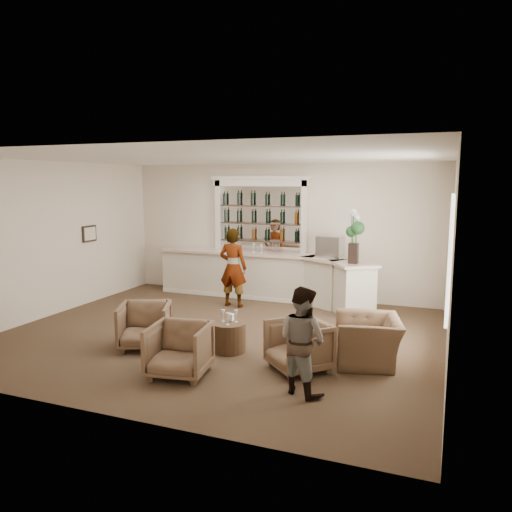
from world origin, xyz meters
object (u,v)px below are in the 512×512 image
Objects in this scene: armchair_left at (145,326)px; armchair_far at (368,340)px; cocktail_table at (229,337)px; armchair_center at (179,350)px; guest at (302,340)px; flower_vase at (354,233)px; sommelier at (233,268)px; espresso_machine at (330,246)px; bar_counter at (267,276)px; armchair_right at (298,346)px.

armchair_far is at bearing -13.42° from armchair_left.
cocktail_table is 1.28m from armchair_center.
flower_vase reaches higher than guest.
flower_vase reaches higher than armchair_left.
armchair_center is at bearing 27.74° from guest.
sommelier reaches higher than cocktail_table.
cocktail_table is at bearing -10.02° from armchair_left.
espresso_machine is at bearing 68.46° from armchair_center.
bar_counter is at bearing -175.58° from espresso_machine.
armchair_center is (0.46, -5.04, -0.18)m from bar_counter.
armchair_right is (2.05, -4.19, -0.19)m from bar_counter.
espresso_machine is at bearing -155.47° from sommelier.
armchair_right is (2.79, -0.04, -0.01)m from armchair_left.
armchair_far is (3.47, -2.53, -0.54)m from sommelier.
cocktail_table is 0.68× the size of armchair_left.
bar_counter is 6.61× the size of armchair_left.
cocktail_table is 4.03m from espresso_machine.
cocktail_table is at bearing -95.79° from armchair_far.
sommelier is 2.29m from espresso_machine.
sommelier is 1.23× the size of guest.
armchair_left is (-3.07, 0.81, -0.35)m from guest.
armchair_center reaches higher than armchair_right.
guest reaches higher than armchair_right.
cocktail_table is 0.39× the size of guest.
guest is 1.71× the size of armchair_center.
bar_counter is 9.79× the size of cocktail_table.
bar_counter is 3.14× the size of sommelier.
guest is 1.31× the size of armchair_far.
armchair_far is 2.03× the size of espresso_machine.
bar_counter reaches higher than cocktail_table.
bar_counter is 3.88m from cocktail_table.
flower_vase reaches higher than bar_counter.
guest reaches higher than armchair_left.
bar_counter is 4.58m from armchair_far.
armchair_right is at bearing -24.69° from armchair_left.
flower_vase reaches higher than armchair_right.
espresso_machine is at bearing -171.52° from armchair_far.
espresso_machine reaches higher than armchair_right.
cocktail_table is at bearing -97.44° from espresso_machine.
guest is at bearing -26.52° from armchair_right.
armchair_center is 5.23m from espresso_machine.
armchair_left is 4.83m from espresso_machine.
bar_counter is at bearing 56.08° from armchair_left.
armchair_center is at bearing 103.45° from sommelier.
armchair_center is 0.77× the size of armchair_far.
armchair_right is 1.18m from armchair_far.
cocktail_table is 0.67× the size of armchair_center.
armchair_far is at bearing -88.53° from guest.
flower_vase is at bearing -17.94° from bar_counter.
sommelier is 3.26m from armchair_left.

